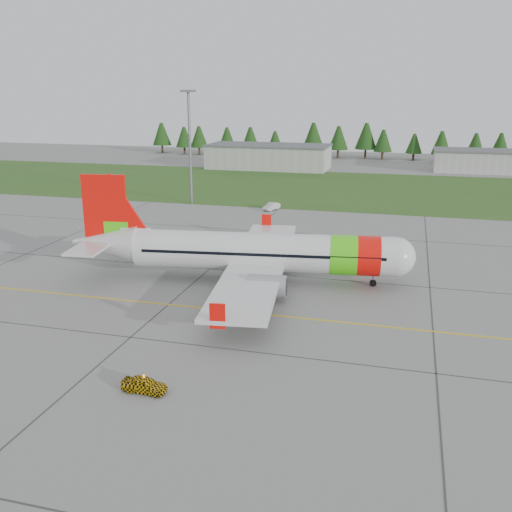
% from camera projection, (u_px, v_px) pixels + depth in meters
% --- Properties ---
extents(ground, '(320.00, 320.00, 0.00)m').
position_uv_depth(ground, '(304.00, 358.00, 44.88)').
color(ground, gray).
rests_on(ground, ground).
extents(aircraft, '(37.85, 35.16, 11.49)m').
position_uv_depth(aircraft, '(255.00, 252.00, 62.10)').
color(aircraft, silver).
rests_on(aircraft, ground).
extents(follow_me_car, '(1.15, 1.34, 3.26)m').
position_uv_depth(follow_me_car, '(143.00, 371.00, 39.41)').
color(follow_me_car, yellow).
rests_on(follow_me_car, ground).
extents(service_van, '(1.72, 1.67, 3.89)m').
position_uv_depth(service_van, '(271.00, 199.00, 99.97)').
color(service_van, silver).
rests_on(service_van, ground).
extents(grass_strip, '(320.00, 50.00, 0.03)m').
position_uv_depth(grass_strip, '(374.00, 190.00, 120.90)').
color(grass_strip, '#30561E').
rests_on(grass_strip, ground).
extents(taxi_guideline, '(120.00, 0.25, 0.02)m').
position_uv_depth(taxi_guideline, '(320.00, 320.00, 52.29)').
color(taxi_guideline, gold).
rests_on(taxi_guideline, ground).
extents(hangar_west, '(32.00, 14.00, 6.00)m').
position_uv_depth(hangar_west, '(269.00, 157.00, 153.52)').
color(hangar_west, '#A8A8A3').
rests_on(hangar_west, ground).
extents(hangar_east, '(24.00, 12.00, 5.20)m').
position_uv_depth(hangar_east, '(482.00, 162.00, 147.31)').
color(hangar_east, '#A8A8A3').
rests_on(hangar_east, ground).
extents(floodlight_mast, '(0.50, 0.50, 20.00)m').
position_uv_depth(floodlight_mast, '(190.00, 149.00, 103.85)').
color(floodlight_mast, slate).
rests_on(floodlight_mast, ground).
extents(treeline, '(160.00, 8.00, 10.00)m').
position_uv_depth(treeline, '(388.00, 143.00, 171.43)').
color(treeline, '#1C3F14').
rests_on(treeline, ground).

